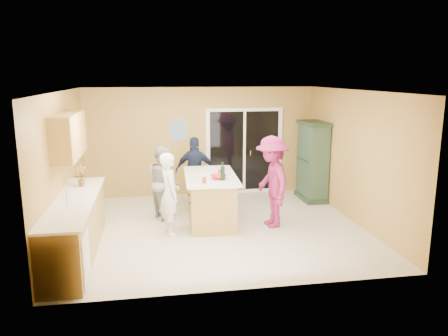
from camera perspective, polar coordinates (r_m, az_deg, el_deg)
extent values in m
plane|color=beige|center=(8.47, -0.90, -7.80)|extent=(5.50, 5.50, 0.00)
cube|color=silver|center=(7.97, -0.96, 10.05)|extent=(5.50, 5.00, 0.10)
cube|color=#D6B258|center=(10.57, -2.96, 3.45)|extent=(5.50, 0.10, 2.60)
cube|color=#D6B258|center=(5.73, 2.83, -3.95)|extent=(5.50, 0.10, 2.60)
cube|color=#D6B258|center=(8.19, -20.32, 0.18)|extent=(0.10, 5.00, 2.60)
cube|color=#D6B258|center=(8.95, 16.76, 1.38)|extent=(0.10, 5.00, 2.60)
cube|color=#A4823F|center=(7.50, -18.83, -7.52)|extent=(0.60, 3.00, 0.90)
cube|color=silver|center=(6.50, -20.23, -11.14)|extent=(0.62, 0.60, 0.72)
cube|color=silver|center=(7.36, -18.96, -4.06)|extent=(0.65, 3.05, 0.04)
cylinder|color=silver|center=(6.84, -19.84, -3.84)|extent=(0.02, 0.02, 0.30)
cube|color=#A4823F|center=(7.87, -19.64, 4.03)|extent=(0.35, 1.60, 0.75)
cube|color=white|center=(10.75, 2.64, 2.25)|extent=(1.90, 0.05, 2.10)
cube|color=black|center=(10.73, 2.66, 2.24)|extent=(1.70, 0.03, 1.94)
cube|color=white|center=(10.73, 2.66, 2.23)|extent=(0.06, 0.04, 1.94)
cube|color=silver|center=(10.76, 3.45, 1.98)|extent=(0.02, 0.03, 0.12)
cube|color=tan|center=(10.46, -5.98, 4.97)|extent=(0.46, 0.03, 0.56)
cube|color=#476D94|center=(10.45, -5.97, 4.96)|extent=(0.38, 0.02, 0.48)
cube|color=#A4823F|center=(8.66, -1.76, -4.18)|extent=(0.91, 1.65, 0.92)
cube|color=silver|center=(8.54, -1.78, -1.08)|extent=(1.07, 1.87, 0.04)
cube|color=black|center=(8.78, -1.74, -6.73)|extent=(0.82, 1.57, 0.10)
cube|color=#203421|center=(10.55, 11.29, -3.71)|extent=(0.51, 0.96, 0.11)
cube|color=#2D4332|center=(10.35, 11.48, 0.85)|extent=(0.45, 0.91, 1.71)
cube|color=#203421|center=(10.22, 11.69, 5.76)|extent=(0.53, 1.00, 0.07)
imported|color=white|center=(8.03, -7.13, -3.35)|extent=(0.47, 0.62, 1.52)
imported|color=#A7A7AA|center=(8.98, -7.94, -1.82)|extent=(0.80, 0.89, 1.49)
imported|color=#192038|center=(9.79, -3.76, -0.40)|extent=(0.96, 0.57, 1.54)
imported|color=#8A1E55|center=(8.39, 6.27, -1.81)|extent=(0.74, 1.18, 1.76)
imported|color=#B32113|center=(8.22, -0.69, -1.17)|extent=(0.31, 0.31, 0.07)
imported|color=#A51010|center=(8.12, -18.23, -0.89)|extent=(0.24, 0.19, 0.41)
cylinder|color=#B32113|center=(7.90, -2.61, -1.60)|extent=(0.08, 0.08, 0.11)
cylinder|color=#B32113|center=(8.59, -0.56, -0.52)|extent=(0.08, 0.08, 0.09)
cylinder|color=black|center=(8.10, -0.18, -0.73)|extent=(0.08, 0.08, 0.25)
cylinder|color=black|center=(8.06, -0.18, 0.47)|extent=(0.03, 0.03, 0.09)
cylinder|color=white|center=(8.52, -0.12, -0.90)|extent=(0.27, 0.27, 0.02)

